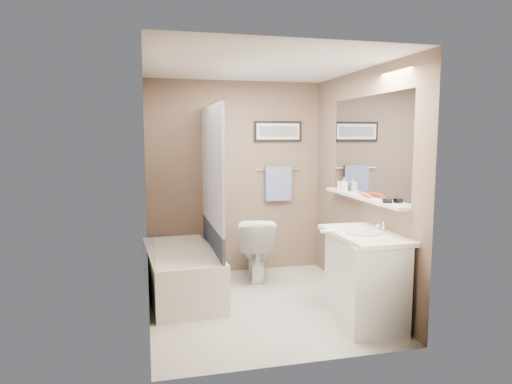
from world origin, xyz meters
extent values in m
plane|color=beige|center=(0.00, 0.00, 0.00)|extent=(2.50, 2.50, 0.00)
cube|color=silver|center=(0.00, 0.00, 2.38)|extent=(2.20, 2.50, 0.04)
cube|color=brown|center=(0.00, 1.23, 1.20)|extent=(2.20, 0.04, 2.40)
cube|color=brown|center=(0.00, -1.23, 1.20)|extent=(2.20, 0.04, 2.40)
cube|color=brown|center=(-1.08, 0.00, 1.20)|extent=(0.04, 2.50, 2.40)
cube|color=brown|center=(1.08, 0.00, 1.20)|extent=(0.04, 2.50, 2.40)
cube|color=#C4AC94|center=(-1.09, 0.50, 1.00)|extent=(0.02, 1.55, 2.00)
cylinder|color=silver|center=(-0.40, 0.50, 2.05)|extent=(0.02, 1.55, 0.02)
cube|color=white|center=(-0.40, 0.50, 1.40)|extent=(0.03, 1.45, 1.28)
cube|color=#2A364F|center=(-0.40, 0.50, 0.58)|extent=(0.03, 1.45, 0.36)
cube|color=silver|center=(1.09, -0.15, 1.62)|extent=(0.02, 1.60, 1.00)
cube|color=silver|center=(1.04, -0.15, 1.10)|extent=(0.12, 1.60, 0.03)
cylinder|color=silver|center=(0.55, 1.22, 1.30)|extent=(0.60, 0.02, 0.02)
cube|color=#99B1DF|center=(0.55, 1.20, 1.12)|extent=(0.34, 0.05, 0.44)
cube|color=black|center=(0.55, 1.23, 1.78)|extent=(0.62, 0.02, 0.26)
cube|color=white|center=(0.55, 1.22, 1.78)|extent=(0.56, 0.00, 0.20)
cube|color=#595959|center=(0.55, 1.22, 1.78)|extent=(0.50, 0.00, 0.13)
cube|color=silver|center=(0.55, -1.24, 1.00)|extent=(0.80, 0.02, 2.00)
cylinder|color=silver|center=(0.22, -1.19, 1.00)|extent=(0.10, 0.02, 0.02)
cube|color=silver|center=(-0.75, 0.49, 0.25)|extent=(0.81, 1.55, 0.50)
cube|color=silver|center=(-0.75, 0.49, 0.50)|extent=(0.56, 1.36, 0.02)
imported|color=white|center=(0.17, 0.83, 0.38)|extent=(0.56, 0.82, 0.76)
cube|color=white|center=(0.85, -0.62, 0.40)|extent=(0.59, 0.95, 0.80)
cube|color=white|center=(0.84, -0.62, 0.82)|extent=(0.54, 0.96, 0.04)
cylinder|color=silver|center=(0.83, -0.62, 0.85)|extent=(0.34, 0.34, 0.01)
cylinder|color=white|center=(1.03, -0.62, 0.89)|extent=(0.02, 0.02, 0.10)
sphere|color=white|center=(1.03, -0.52, 0.87)|extent=(0.05, 0.05, 0.05)
cylinder|color=black|center=(1.04, -0.65, 1.14)|extent=(0.09, 0.09, 0.04)
cylinder|color=#C9491C|center=(1.04, -0.25, 1.14)|extent=(0.06, 0.22, 0.04)
cube|color=pink|center=(1.04, 0.02, 1.12)|extent=(0.05, 0.16, 0.01)
cylinder|color=silver|center=(1.04, 0.36, 1.17)|extent=(0.08, 0.08, 0.10)
imported|color=#999999|center=(1.04, 0.28, 1.19)|extent=(0.07, 0.07, 0.15)
camera|label=1|loc=(-1.10, -4.36, 1.72)|focal=32.00mm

